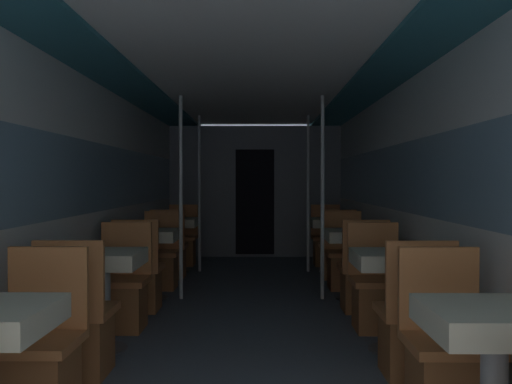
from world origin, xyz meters
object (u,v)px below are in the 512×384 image
support_pole_right_2 (322,198)px  chair_right_far_0 (448,369)px  dining_table_left_1 (103,268)px  chair_left_near_2 (139,282)px  chair_right_far_3 (327,247)px  dining_table_left_2 (151,242)px  dining_table_right_1 (393,269)px  chair_right_near_2 (362,283)px  chair_left_far_0 (37,368)px  support_pole_left_3 (199,194)px  chair_right_near_1 (414,334)px  support_pole_right_3 (308,194)px  dining_table_left_3 (176,228)px  chair_left_near_3 (170,257)px  chair_left_far_3 (182,246)px  dining_table_right_3 (331,228)px  chair_left_far_1 (122,297)px  chair_left_near_1 (78,334)px  chair_right_far_1 (377,297)px  chair_left_far_2 (160,265)px  dining_table_right_2 (353,242)px  chair_right_far_2 (345,265)px

support_pole_right_2 → chair_right_far_0: bearing=-84.0°
dining_table_left_1 → chair_left_near_2: chair_left_near_2 is taller
chair_right_far_0 → chair_right_far_3: 5.52m
dining_table_left_2 → dining_table_right_1: bearing=-40.4°
chair_right_near_2 → chair_left_near_2: bearing=180.0°
support_pole_right_2 → chair_right_far_3: bearing=82.4°
chair_left_far_0 → chair_right_far_0: size_ratio=1.00×
dining_table_left_2 → support_pole_left_3: support_pole_left_3 is taller
chair_right_near_1 → support_pole_right_3: bearing=94.4°
chair_left_far_0 → dining_table_right_1: chair_left_far_0 is taller
dining_table_left_3 → chair_left_near_3: 0.67m
chair_left_far_0 → support_pole_left_3: size_ratio=0.41×
dining_table_left_3 → chair_left_far_3: (-0.00, 0.58, -0.33)m
dining_table_right_3 → chair_left_far_1: bearing=-124.9°
dining_table_left_3 → dining_table_right_1: 4.27m
chair_left_near_1 → support_pole_right_2: 3.15m
chair_right_far_1 → chair_right_near_2: 0.68m
dining_table_left_3 → chair_right_near_1: (2.16, -4.26, -0.33)m
chair_left_near_2 → chair_right_far_1: size_ratio=1.00×
support_pole_left_3 → support_pole_right_2: size_ratio=1.00×
chair_left_near_3 → chair_right_near_1: 4.27m
chair_right_far_1 → chair_left_near_2: bearing=-17.4°
chair_left_near_1 → dining_table_left_2: bearing=90.0°
chair_left_near_1 → chair_right_far_3: 5.31m
dining_table_right_3 → chair_right_near_2: bearing=-90.0°
chair_left_near_1 → chair_left_far_1: bearing=90.0°
dining_table_left_2 → support_pole_right_2: 1.90m
chair_left_near_3 → dining_table_right_3: 2.26m
dining_table_right_1 → chair_right_far_3: size_ratio=0.82×
support_pole_right_2 → support_pole_right_3: (0.00, 1.84, 0.00)m
dining_table_left_3 → chair_left_far_2: bearing=-90.0°
dining_table_right_2 → chair_right_far_3: bearing=90.0°
chair_right_far_0 → chair_right_far_1: (0.00, 1.84, 0.00)m
support_pole_left_3 → dining_table_right_3: size_ratio=2.94×
chair_right_far_3 → support_pole_right_3: size_ratio=0.41×
chair_right_far_0 → dining_table_right_2: (-0.00, 3.10, 0.33)m
dining_table_right_1 → chair_left_near_3: bearing=124.9°
dining_table_left_1 → chair_left_near_3: 3.12m
dining_table_left_1 → chair_right_far_2: chair_right_far_2 is taller
chair_left_far_2 → dining_table_right_1: size_ratio=1.22×
chair_right_far_3 → chair_right_near_2: bearing=90.0°
chair_left_far_1 → chair_right_far_3: 4.27m
chair_left_near_2 → chair_right_near_1: (2.16, -1.84, 0.00)m
dining_table_right_2 → chair_right_near_1: bearing=-90.0°
chair_left_far_0 → chair_left_near_1: size_ratio=1.00×
chair_left_far_1 → dining_table_left_2: bearing=-90.0°
support_pole_right_3 → chair_right_far_3: bearing=60.8°
chair_left_far_3 → support_pole_left_3: bearing=119.2°
dining_table_right_2 → support_pole_right_3: support_pole_right_3 is taller
support_pole_left_3 → chair_left_far_1: bearing=-96.0°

